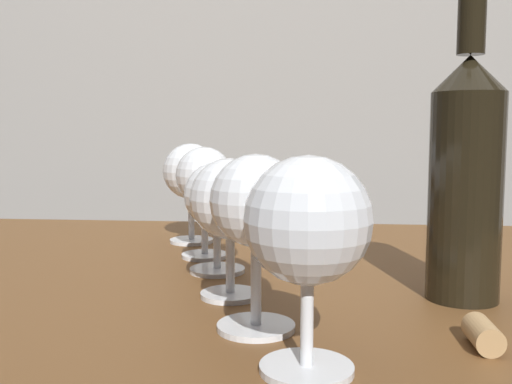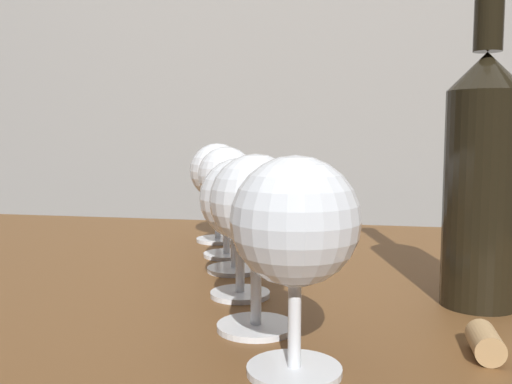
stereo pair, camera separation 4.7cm
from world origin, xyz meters
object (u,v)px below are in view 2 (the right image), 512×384
at_px(wine_glass_pinot, 226,179).
at_px(wine_bottle, 483,172).
at_px(wine_glass_amber, 295,226).
at_px(wine_glass_chardonnay, 256,205).
at_px(wine_glass_rose, 240,201).
at_px(wine_glass_cabernet, 234,198).
at_px(wine_glass_merlot, 217,174).
at_px(cork, 485,342).

relative_size(wine_glass_pinot, wine_bottle, 0.44).
bearing_deg(wine_glass_pinot, wine_glass_amber, -69.16).
height_order(wine_glass_amber, wine_glass_chardonnay, wine_glass_amber).
relative_size(wine_glass_rose, wine_glass_pinot, 0.96).
xyz_separation_m(wine_glass_amber, wine_glass_cabernet, (-0.10, 0.27, -0.01)).
height_order(wine_glass_cabernet, wine_bottle, wine_bottle).
relative_size(wine_glass_chardonnay, wine_glass_pinot, 1.01).
relative_size(wine_glass_rose, wine_glass_merlot, 0.94).
distance_m(wine_glass_cabernet, cork, 0.33).
distance_m(wine_glass_amber, wine_glass_chardonnay, 0.09).
bearing_deg(wine_glass_cabernet, wine_bottle, -18.68).
xyz_separation_m(wine_glass_cabernet, wine_bottle, (0.26, -0.09, 0.04)).
bearing_deg(wine_glass_rose, wine_bottle, 3.49).
bearing_deg(wine_bottle, cork, -97.84).
bearing_deg(cork, wine_glass_amber, -157.40).
bearing_deg(wine_glass_chardonnay, wine_glass_cabernet, 108.08).
height_order(wine_glass_pinot, wine_glass_merlot, wine_glass_merlot).
xyz_separation_m(wine_glass_merlot, cork, (0.30, -0.40, -0.09)).
bearing_deg(wine_glass_amber, cork, 22.60).
xyz_separation_m(wine_glass_chardonnay, wine_bottle, (0.19, 0.11, 0.02)).
distance_m(wine_glass_merlot, wine_bottle, 0.42).
height_order(wine_glass_amber, wine_glass_cabernet, wine_glass_amber).
relative_size(wine_glass_cabernet, wine_glass_pinot, 0.89).
distance_m(wine_glass_rose, cork, 0.25).
xyz_separation_m(wine_glass_amber, wine_glass_rose, (-0.08, 0.17, -0.01)).
distance_m(wine_glass_rose, wine_bottle, 0.23).
relative_size(wine_glass_amber, wine_bottle, 0.46).
height_order(wine_glass_merlot, wine_bottle, wine_bottle).
height_order(wine_glass_cabernet, wine_glass_merlot, wine_glass_merlot).
bearing_deg(wine_glass_chardonnay, wine_glass_rose, 110.18).
relative_size(wine_glass_chardonnay, cork, 3.48).
bearing_deg(wine_glass_chardonnay, wine_glass_merlot, 109.31).
bearing_deg(wine_glass_merlot, wine_glass_pinot, -69.15).
bearing_deg(wine_glass_amber, wine_bottle, 51.06).
height_order(wine_glass_amber, wine_glass_pinot, wine_glass_amber).
height_order(wine_bottle, cork, wine_bottle).
xyz_separation_m(wine_glass_amber, wine_bottle, (0.15, 0.19, 0.03)).
height_order(wine_glass_chardonnay, wine_glass_cabernet, wine_glass_chardonnay).
distance_m(wine_glass_cabernet, wine_glass_pinot, 0.08).
bearing_deg(cork, wine_glass_merlot, 127.63).
relative_size(wine_glass_chardonnay, wine_glass_cabernet, 1.13).
bearing_deg(wine_glass_rose, wine_glass_amber, -66.34).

